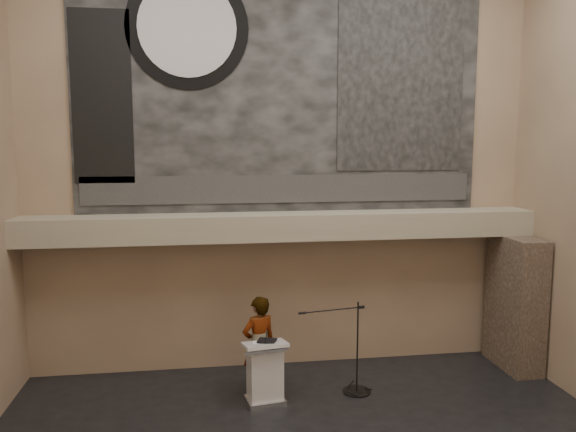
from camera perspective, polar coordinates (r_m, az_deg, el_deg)
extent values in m
cube|color=#846B54|center=(11.20, -0.60, 5.87)|extent=(10.00, 0.02, 8.50)
cube|color=#846B54|center=(3.46, 17.66, 1.70)|extent=(10.00, 0.02, 8.50)
cube|color=gray|center=(10.92, -0.31, -1.03)|extent=(10.00, 0.80, 0.50)
cylinder|color=#B2893D|center=(10.81, -8.70, -2.71)|extent=(0.04, 0.04, 0.06)
cylinder|color=#B2893D|center=(11.34, 9.29, -2.24)|extent=(0.04, 0.04, 0.06)
cube|color=black|center=(11.22, -0.59, 13.28)|extent=(8.00, 0.05, 5.00)
cube|color=#2B2B2B|center=(11.17, -0.55, 2.78)|extent=(7.76, 0.02, 0.55)
cylinder|color=black|center=(11.23, -10.20, 18.32)|extent=(2.30, 0.02, 2.30)
cylinder|color=silver|center=(11.21, -10.20, 18.34)|extent=(1.84, 0.02, 1.84)
cube|color=black|center=(11.76, 11.43, 13.36)|extent=(2.60, 0.02, 3.60)
cube|color=black|center=(11.21, -18.40, 11.37)|extent=(1.10, 0.02, 3.20)
cube|color=#3D3026|center=(12.39, 22.07, -8.13)|extent=(0.60, 1.40, 2.70)
cube|color=silver|center=(10.47, -2.34, -18.15)|extent=(0.74, 0.60, 0.08)
cube|color=silver|center=(10.25, -2.35, -15.54)|extent=(0.64, 0.49, 0.96)
cube|color=silver|center=(10.05, -2.36, -12.90)|extent=(0.82, 0.64, 0.13)
cube|color=black|center=(10.07, -2.15, -12.56)|extent=(0.38, 0.34, 0.04)
cube|color=silver|center=(9.99, -2.96, -12.83)|extent=(0.23, 0.30, 0.00)
imported|color=white|center=(10.49, -2.97, -12.95)|extent=(0.78, 0.66, 1.82)
cylinder|color=black|center=(10.91, 6.99, -17.25)|extent=(0.52, 0.52, 0.02)
cylinder|color=black|center=(10.59, 7.06, -13.11)|extent=(0.03, 0.03, 1.71)
cylinder|color=black|center=(10.14, 4.35, -9.52)|extent=(1.18, 0.23, 0.02)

